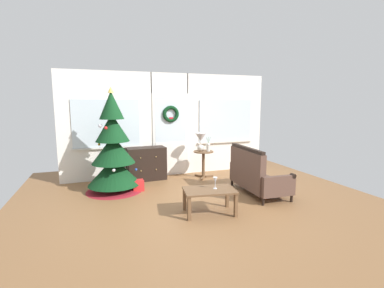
% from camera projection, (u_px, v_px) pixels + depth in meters
% --- Properties ---
extents(ground_plane, '(6.76, 6.76, 0.00)m').
position_uv_depth(ground_plane, '(199.00, 201.00, 5.14)').
color(ground_plane, brown).
extents(back_wall_with_door, '(5.20, 0.19, 2.55)m').
position_uv_depth(back_wall_with_door, '(170.00, 125.00, 6.90)').
color(back_wall_with_door, white).
rests_on(back_wall_with_door, ground).
extents(christmas_tree, '(1.16, 1.16, 2.14)m').
position_uv_depth(christmas_tree, '(113.00, 154.00, 5.64)').
color(christmas_tree, '#4C331E').
rests_on(christmas_tree, ground).
extents(dresser_cabinet, '(0.92, 0.48, 0.78)m').
position_uv_depth(dresser_cabinet, '(146.00, 164.00, 6.54)').
color(dresser_cabinet, black).
rests_on(dresser_cabinet, ground).
extents(settee_sofa, '(0.76, 1.42, 0.96)m').
position_uv_depth(settee_sofa, '(255.00, 175.00, 5.53)').
color(settee_sofa, black).
rests_on(settee_sofa, ground).
extents(side_table, '(0.50, 0.48, 0.66)m').
position_uv_depth(side_table, '(203.00, 159.00, 6.69)').
color(side_table, brown).
rests_on(side_table, ground).
extents(table_lamp, '(0.28, 0.28, 0.44)m').
position_uv_depth(table_lamp, '(201.00, 139.00, 6.64)').
color(table_lamp, silver).
rests_on(table_lamp, side_table).
extents(flower_vase, '(0.11, 0.10, 0.35)m').
position_uv_depth(flower_vase, '(208.00, 146.00, 6.63)').
color(flower_vase, beige).
rests_on(flower_vase, side_table).
extents(coffee_table, '(0.91, 0.64, 0.41)m').
position_uv_depth(coffee_table, '(209.00, 193.00, 4.52)').
color(coffee_table, brown).
rests_on(coffee_table, ground).
extents(wine_glass, '(0.08, 0.08, 0.20)m').
position_uv_depth(wine_glass, '(215.00, 180.00, 4.53)').
color(wine_glass, silver).
rests_on(wine_glass, coffee_table).
extents(gift_box, '(0.22, 0.20, 0.22)m').
position_uv_depth(gift_box, '(138.00, 185.00, 5.75)').
color(gift_box, red).
rests_on(gift_box, ground).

